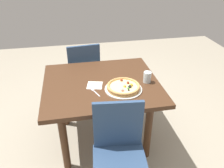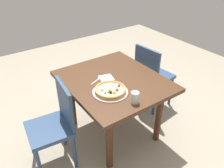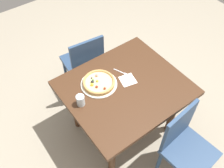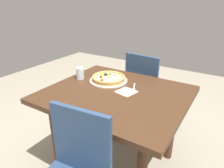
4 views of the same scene
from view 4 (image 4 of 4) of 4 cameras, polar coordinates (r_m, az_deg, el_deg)
ground_plane at (r=2.06m, az=0.95°, el=-20.75°), size 6.00×6.00×0.00m
dining_table at (r=1.69m, az=1.09°, el=-5.47°), size 1.10×0.97×0.72m
chair_near at (r=2.32m, az=9.35°, el=-0.99°), size 0.44×0.44×0.89m
plate at (r=1.86m, az=-0.99°, el=1.00°), size 0.34×0.34×0.01m
pizza at (r=1.85m, az=-1.02°, el=1.74°), size 0.30×0.30×0.05m
fork at (r=1.73m, az=6.14°, el=-1.01°), size 0.08×0.16×0.00m
drinking_glass at (r=1.92m, az=-8.89°, el=2.97°), size 0.07×0.07×0.11m
napkin at (r=1.65m, az=4.00°, el=-2.16°), size 0.17×0.17×0.00m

